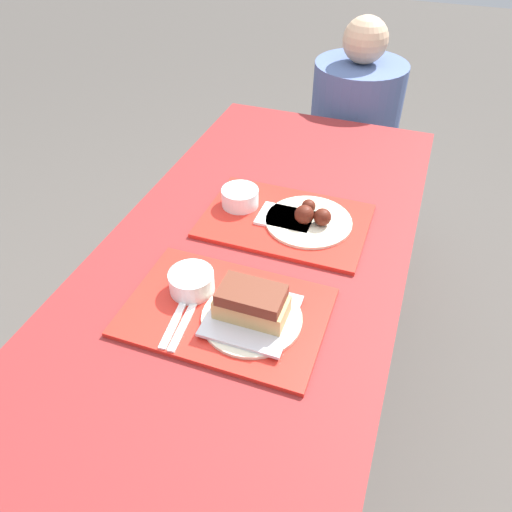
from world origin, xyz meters
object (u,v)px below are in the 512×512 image
Objects in this scene: tray_near at (226,312)px; person_seated_across at (355,117)px; bowl_coleslaw_far at (240,196)px; tray_far at (285,221)px; brisket_sandwich_plate at (252,309)px; bowl_coleslaw_near at (192,281)px; wings_plate_far at (310,218)px.

person_seated_across is (0.05, 1.26, -0.09)m from tray_near.
tray_far is at bearing -8.73° from bowl_coleslaw_far.
brisket_sandwich_plate reaches higher than tray_near.
bowl_coleslaw_far is at bearing 171.27° from tray_far.
person_seated_across is (0.14, 1.23, -0.13)m from bowl_coleslaw_near.
wings_plate_far reaches higher than bowl_coleslaw_near.
brisket_sandwich_plate is 1.27m from person_seated_across.
wings_plate_far is at bearing 4.39° from tray_far.
bowl_coleslaw_far is (-0.14, 0.02, 0.03)m from tray_far.
person_seated_across reaches higher than wings_plate_far.
bowl_coleslaw_far is 0.21m from wings_plate_far.
bowl_coleslaw_near is 0.47× the size of brisket_sandwich_plate.
bowl_coleslaw_far is (-0.02, 0.35, 0.00)m from bowl_coleslaw_near.
tray_far is at bearing -91.56° from person_seated_across.
tray_near is 0.11m from bowl_coleslaw_near.
bowl_coleslaw_far is at bearing 106.72° from tray_near.
person_seated_across is (-0.04, 0.89, -0.11)m from wings_plate_far.
tray_near is 1.00× the size of tray_far.
wings_plate_far is 0.90m from person_seated_across.
brisket_sandwich_plate reaches higher than tray_far.
tray_near is 0.37m from tray_far.
brisket_sandwich_plate is at bearing -83.93° from tray_far.
tray_near is 1.89× the size of wings_plate_far.
brisket_sandwich_plate reaches higher than bowl_coleslaw_near.
wings_plate_far reaches higher than tray_near.
tray_far is 0.38m from brisket_sandwich_plate.
bowl_coleslaw_far is 0.16× the size of person_seated_across.
person_seated_across reaches higher than tray_far.
wings_plate_far is at bearing 86.07° from brisket_sandwich_plate.
person_seated_across is at bearing 79.35° from bowl_coleslaw_far.
tray_far is at bearing 96.07° from brisket_sandwich_plate.
tray_near is at bearing -92.17° from person_seated_across.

